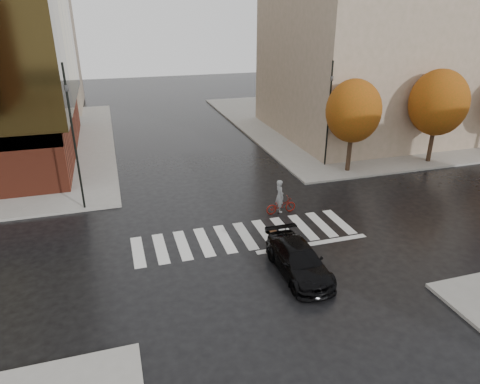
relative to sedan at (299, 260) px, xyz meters
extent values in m
plane|color=black|center=(-1.22, 3.45, -0.67)|extent=(120.00, 120.00, 0.00)
cube|color=gray|center=(19.78, 24.45, -0.59)|extent=(30.00, 30.00, 0.15)
cube|color=silver|center=(-1.22, 3.95, -0.66)|extent=(12.00, 3.00, 0.01)
cube|color=gray|center=(15.78, 20.45, 8.48)|extent=(16.00, 16.00, 18.00)
cube|color=gray|center=(-17.22, 40.45, 9.48)|extent=(14.00, 12.00, 20.00)
cylinder|color=black|center=(8.78, 10.85, 0.88)|extent=(0.32, 0.32, 2.80)
ellipsoid|color=#9D3F0F|center=(8.78, 10.85, 3.80)|extent=(3.80, 3.80, 4.37)
cylinder|color=black|center=(15.78, 10.85, 0.88)|extent=(0.32, 0.32, 2.80)
ellipsoid|color=#9D3F0F|center=(15.78, 10.85, 3.96)|extent=(4.20, 4.20, 4.83)
imported|color=black|center=(0.00, 0.00, 0.00)|extent=(1.89, 4.61, 1.34)
imported|color=maroon|center=(1.58, 5.95, -0.19)|extent=(1.84, 0.71, 0.95)
imported|color=gray|center=(1.48, 5.95, 0.43)|extent=(0.49, 0.73, 1.93)
cylinder|color=black|center=(-9.31, 9.75, 3.60)|extent=(0.12, 0.12, 8.24)
imported|color=black|center=(-9.31, 9.75, 6.59)|extent=(0.21, 0.18, 1.03)
cylinder|color=black|center=(7.78, 12.45, 3.25)|extent=(0.12, 0.12, 7.53)
imported|color=black|center=(7.78, 12.45, 5.98)|extent=(0.21, 0.23, 0.94)
cylinder|color=#C97C0B|center=(-10.91, 13.45, -0.19)|extent=(0.26, 0.26, 0.65)
sphere|color=#C97C0B|center=(-10.91, 13.45, 0.14)|extent=(0.28, 0.28, 0.28)
cylinder|color=#4F2F1C|center=(0.22, 3.94, -0.66)|extent=(0.75, 0.75, 0.01)
camera|label=1|loc=(-7.25, -14.74, 10.23)|focal=32.00mm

